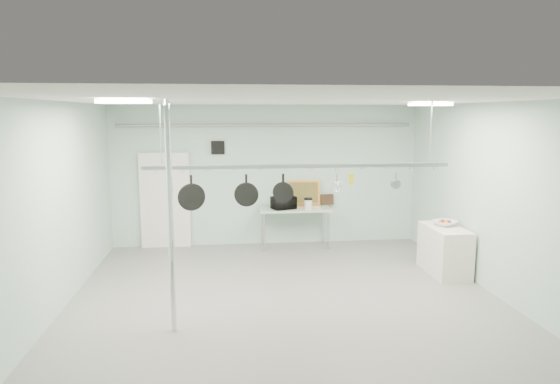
{
  "coord_description": "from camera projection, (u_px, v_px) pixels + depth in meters",
  "views": [
    {
      "loc": [
        -0.96,
        -7.33,
        3.01
      ],
      "look_at": [
        -0.03,
        1.0,
        1.69
      ],
      "focal_mm": 32.0,
      "sensor_mm": 36.0,
      "label": 1
    }
  ],
  "objects": [
    {
      "name": "grater",
      "position": [
        351.0,
        179.0,
        7.87
      ],
      "size": [
        0.08,
        0.02,
        0.2
      ],
      "primitive_type": null,
      "rotation": [
        0.0,
        0.0,
        0.07
      ],
      "color": "gold",
      "rests_on": "pot_rack"
    },
    {
      "name": "pot_rack",
      "position": [
        300.0,
        164.0,
        7.74
      ],
      "size": [
        4.8,
        0.06,
        1.0
      ],
      "color": "#B7B7BC",
      "rests_on": "ceiling"
    },
    {
      "name": "conduit_pipe",
      "position": [
        267.0,
        125.0,
        11.17
      ],
      "size": [
        6.6,
        0.07,
        0.07
      ],
      "primitive_type": "cylinder",
      "rotation": [
        0.0,
        1.57,
        0.0
      ],
      "color": "gray",
      "rests_on": "back_wall"
    },
    {
      "name": "side_cabinet",
      "position": [
        444.0,
        250.0,
        9.42
      ],
      "size": [
        0.6,
        1.2,
        0.9
      ],
      "primitive_type": "cube",
      "color": "silver",
      "rests_on": "floor"
    },
    {
      "name": "whisk",
      "position": [
        337.0,
        183.0,
        7.85
      ],
      "size": [
        0.23,
        0.23,
        0.33
      ],
      "primitive_type": null,
      "rotation": [
        0.0,
        0.0,
        0.41
      ],
      "color": "silver",
      "rests_on": "pot_rack"
    },
    {
      "name": "painting_large",
      "position": [
        303.0,
        193.0,
        11.51
      ],
      "size": [
        0.79,
        0.18,
        0.58
      ],
      "primitive_type": "cube",
      "rotation": [
        -0.14,
        0.0,
        -0.06
      ],
      "color": "orange",
      "rests_on": "prep_table"
    },
    {
      "name": "microwave",
      "position": [
        284.0,
        203.0,
        11.09
      ],
      "size": [
        0.59,
        0.5,
        0.28
      ],
      "primitive_type": "imported",
      "rotation": [
        0.0,
        0.0,
        3.52
      ],
      "color": "black",
      "rests_on": "prep_table"
    },
    {
      "name": "wall_vent",
      "position": [
        218.0,
        148.0,
        11.2
      ],
      "size": [
        0.3,
        0.04,
        0.3
      ],
      "primitive_type": "cube",
      "color": "black",
      "rests_on": "back_wall"
    },
    {
      "name": "fruit_bowl",
      "position": [
        445.0,
        223.0,
        9.46
      ],
      "size": [
        0.53,
        0.53,
        0.1
      ],
      "primitive_type": "imported",
      "rotation": [
        0.0,
        0.0,
        0.36
      ],
      "color": "silver",
      "rests_on": "side_cabinet"
    },
    {
      "name": "painting_small",
      "position": [
        327.0,
        199.0,
        11.59
      ],
      "size": [
        0.3,
        0.09,
        0.25
      ],
      "primitive_type": "cube",
      "rotation": [
        -0.17,
        0.0,
        0.03
      ],
      "color": "black",
      "rests_on": "prep_table"
    },
    {
      "name": "prep_table",
      "position": [
        295.0,
        211.0,
        11.24
      ],
      "size": [
        1.6,
        0.7,
        0.91
      ],
      "color": "#9FBBA7",
      "rests_on": "floor"
    },
    {
      "name": "skillet_mid",
      "position": [
        246.0,
        190.0,
        7.71
      ],
      "size": [
        0.38,
        0.11,
        0.51
      ],
      "primitive_type": null,
      "rotation": [
        0.0,
        0.0,
        -0.15
      ],
      "color": "black",
      "rests_on": "pot_rack"
    },
    {
      "name": "skillet_right",
      "position": [
        283.0,
        188.0,
        7.77
      ],
      "size": [
        0.33,
        0.16,
        0.44
      ],
      "primitive_type": null,
      "rotation": [
        0.0,
        0.0,
        -0.33
      ],
      "color": "black",
      "rests_on": "pot_rack"
    },
    {
      "name": "coffee_canister",
      "position": [
        308.0,
        204.0,
        11.06
      ],
      "size": [
        0.2,
        0.2,
        0.21
      ],
      "primitive_type": "cylinder",
      "rotation": [
        0.0,
        0.0,
        0.22
      ],
      "color": "silver",
      "rests_on": "prep_table"
    },
    {
      "name": "fruit_cluster",
      "position": [
        445.0,
        221.0,
        9.45
      ],
      "size": [
        0.24,
        0.24,
        0.09
      ],
      "primitive_type": null,
      "color": "#AB160F",
      "rests_on": "fruit_bowl"
    },
    {
      "name": "right_wall",
      "position": [
        507.0,
        203.0,
        7.91
      ],
      "size": [
        0.02,
        8.0,
        3.2
      ],
      "primitive_type": "cube",
      "color": "#A9CBBC",
      "rests_on": "floor"
    },
    {
      "name": "light_panel_left",
      "position": [
        124.0,
        101.0,
        6.25
      ],
      "size": [
        0.65,
        0.3,
        0.05
      ],
      "primitive_type": "cube",
      "color": "white",
      "rests_on": "ceiling"
    },
    {
      "name": "back_wall",
      "position": [
        267.0,
        176.0,
        11.44
      ],
      "size": [
        7.0,
        0.02,
        3.2
      ],
      "primitive_type": "cube",
      "color": "#A9CBBC",
      "rests_on": "floor"
    },
    {
      "name": "light_panel_right",
      "position": [
        430.0,
        104.0,
        8.13
      ],
      "size": [
        0.65,
        0.3,
        0.05
      ],
      "primitive_type": "cube",
      "color": "white",
      "rests_on": "ceiling"
    },
    {
      "name": "skillet_left",
      "position": [
        191.0,
        193.0,
        7.62
      ],
      "size": [
        0.42,
        0.17,
        0.56
      ],
      "primitive_type": null,
      "rotation": [
        0.0,
        0.0,
        0.26
      ],
      "color": "black",
      "rests_on": "pot_rack"
    },
    {
      "name": "floor",
      "position": [
        289.0,
        309.0,
        7.77
      ],
      "size": [
        8.0,
        8.0,
        0.0
      ],
      "primitive_type": "plane",
      "color": "gray",
      "rests_on": "ground"
    },
    {
      "name": "chrome_pole",
      "position": [
        171.0,
        219.0,
        6.75
      ],
      "size": [
        0.08,
        0.08,
        3.2
      ],
      "primitive_type": "cylinder",
      "color": "silver",
      "rests_on": "floor"
    },
    {
      "name": "ceiling",
      "position": [
        290.0,
        101.0,
        7.27
      ],
      "size": [
        7.0,
        8.0,
        0.02
      ],
      "primitive_type": "cube",
      "color": "silver",
      "rests_on": "back_wall"
    },
    {
      "name": "saucepan",
      "position": [
        396.0,
        180.0,
        7.96
      ],
      "size": [
        0.15,
        0.1,
        0.26
      ],
      "primitive_type": null,
      "rotation": [
        0.0,
        0.0,
        -0.05
      ],
      "color": "#BBBBC0",
      "rests_on": "pot_rack"
    },
    {
      "name": "door",
      "position": [
        165.0,
        201.0,
        11.22
      ],
      "size": [
        1.1,
        0.1,
        2.2
      ],
      "primitive_type": "cube",
      "color": "silver",
      "rests_on": "floor"
    }
  ]
}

